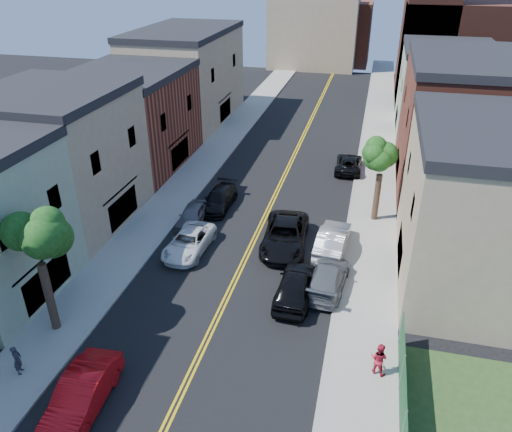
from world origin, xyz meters
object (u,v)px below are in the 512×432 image
Objects in this scene: black_car_right at (295,286)px; pedestrian_left at (17,360)px; black_suv_lane at (285,235)px; dark_car_right_far at (349,163)px; silver_car_right at (333,240)px; pedestrian_right at (379,359)px; grey_car_left at (192,215)px; red_sedan at (81,395)px; grey_car_right at (328,277)px; white_pickup at (189,242)px; black_car_left at (219,199)px.

black_car_right reaches higher than pedestrian_left.
black_suv_lane is (-1.61, 5.34, 0.01)m from black_car_right.
black_suv_lane is at bearing 76.41° from dark_car_right_far.
silver_car_right is 19.32m from pedestrian_left.
dark_car_right_far is (0.02, 13.87, -0.17)m from silver_car_right.
pedestrian_left is 0.91× the size of pedestrian_right.
grey_car_left is 10.30m from silver_car_right.
red_sedan reaches higher than grey_car_right.
pedestrian_right is at bearing 121.05° from grey_car_right.
black_car_left reaches higher than white_pickup.
pedestrian_right is (12.30, -8.07, 0.30)m from white_pickup.
grey_car_left is 16.21m from dark_car_right_far.
silver_car_right is at bearing -64.05° from pedestrian_left.
white_pickup is at bearing -39.60° from pedestrian_left.
grey_car_right is 3.28× the size of pedestrian_left.
dark_car_right_far is at bearing 46.82° from grey_car_left.
dark_car_right_far is 2.88× the size of pedestrian_right.
grey_car_right reaches higher than dark_car_right_far.
dark_car_right_far is at bearing -60.31° from pedestrian_right.
black_car_right reaches higher than grey_car_right.
black_car_left is at bearing -33.50° from pedestrian_left.
grey_car_left is 7.23m from black_suv_lane.
pedestrian_right is at bearing 96.48° from dark_car_right_far.
white_pickup is 1.03× the size of black_car_left.
pedestrian_left reaches higher than grey_car_left.
black_car_right is 2.97× the size of pedestrian_right.
pedestrian_left is (-2.81, -15.56, 0.23)m from grey_car_left.
pedestrian_left is at bearing 38.21° from black_car_right.
grey_car_left is 0.65× the size of black_suv_lane.
grey_car_left is 2.39× the size of pedestrian_right.
white_pickup is at bearing -165.23° from black_suv_lane.
black_car_right is (7.60, 9.78, 0.04)m from red_sedan.
grey_car_left is 2.61× the size of pedestrian_left.
grey_car_right is 6.91m from pedestrian_right.
black_car_right is at bearing 45.30° from grey_car_right.
red_sedan is at bearing -126.71° from pedestrian_left.
red_sedan is 1.23× the size of grey_car_left.
black_suv_lane is at bearing -35.82° from pedestrian_right.
grey_car_left is 0.80× the size of black_car_right.
white_pickup is 8.28m from black_car_right.
white_pickup is at bearing -10.99° from pedestrian_right.
grey_car_left is 0.83× the size of dark_car_right_far.
black_suv_lane is 11.94m from pedestrian_right.
red_sedan is 0.99× the size of white_pickup.
red_sedan is 0.99× the size of black_car_right.
white_pickup is 2.96× the size of pedestrian_right.
white_pickup is at bearing 18.06° from silver_car_right.
grey_car_left reaches higher than dark_car_right_far.
grey_car_right is (9.30, 11.21, -0.08)m from red_sedan.
grey_car_right is 1.04× the size of dark_car_right_far.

